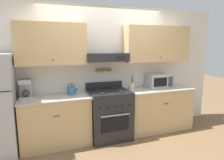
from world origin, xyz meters
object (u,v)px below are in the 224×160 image
stove_range (109,114)px  utensil_crock (132,86)px  coffee_maker (26,89)px  tea_kettle (71,90)px  microwave (158,80)px

stove_range → utensil_crock: (0.55, 0.14, 0.50)m
coffee_maker → utensil_crock: size_ratio=1.09×
tea_kettle → coffee_maker: 0.78m
coffee_maker → microwave: (2.64, -0.01, -0.02)m
tea_kettle → coffee_maker: bearing=178.0°
tea_kettle → stove_range: bearing=-11.2°
stove_range → utensil_crock: size_ratio=3.55×
coffee_maker → stove_range: bearing=-6.4°
stove_range → coffee_maker: bearing=173.6°
utensil_crock → coffee_maker: bearing=179.2°
tea_kettle → microwave: (1.86, 0.02, 0.06)m
microwave → utensil_crock: bearing=-178.4°
tea_kettle → microwave: size_ratio=0.40×
tea_kettle → coffee_maker: coffee_maker is taller
tea_kettle → utensil_crock: size_ratio=0.69×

